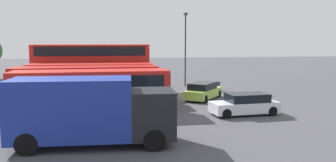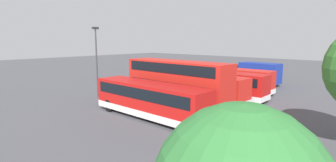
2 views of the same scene
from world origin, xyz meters
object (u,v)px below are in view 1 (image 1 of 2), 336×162
(box_truck_blue, at_px, (90,110))
(bus_single_deck_near_end, at_px, (91,90))
(bus_single_deck_third, at_px, (91,79))
(lamp_post_tall, at_px, (185,44))
(car_hatchback_silver, at_px, (203,91))
(car_small_green, at_px, (245,104))
(bus_double_decker_fourth, at_px, (92,66))
(bus_single_deck_fifth, at_px, (91,71))
(waste_bin_yellow, at_px, (217,86))
(bus_single_deck_second, at_px, (87,84))

(box_truck_blue, bearing_deg, bus_single_deck_near_end, 2.48)
(bus_single_deck_third, height_order, lamp_post_tall, lamp_post_tall)
(car_hatchback_silver, height_order, car_small_green, same)
(bus_double_decker_fourth, distance_m, lamp_post_tall, 10.26)
(bus_double_decker_fourth, bearing_deg, lamp_post_tall, -76.51)
(bus_single_deck_near_end, bearing_deg, bus_single_deck_fifth, 3.06)
(car_hatchback_silver, bearing_deg, bus_single_deck_fifth, 44.12)
(bus_double_decker_fourth, distance_m, waste_bin_yellow, 12.33)
(bus_single_deck_fifth, relative_size, waste_bin_yellow, 11.98)
(bus_single_deck_near_end, distance_m, waste_bin_yellow, 14.60)
(bus_single_deck_second, height_order, bus_single_deck_fifth, same)
(bus_single_deck_fifth, bearing_deg, bus_single_deck_near_end, -176.94)
(car_hatchback_silver, distance_m, lamp_post_tall, 9.44)
(bus_single_deck_third, xyz_separation_m, car_hatchback_silver, (-2.46, -9.32, -0.92))
(bus_double_decker_fourth, relative_size, bus_single_deck_fifth, 0.97)
(car_small_green, bearing_deg, bus_single_deck_second, 62.34)
(bus_single_deck_second, height_order, bus_single_deck_third, same)
(bus_single_deck_near_end, distance_m, bus_single_deck_fifth, 14.64)
(car_small_green, xyz_separation_m, lamp_post_tall, (15.06, 0.81, 3.91))
(lamp_post_tall, bearing_deg, bus_double_decker_fourth, 103.49)
(bus_double_decker_fourth, xyz_separation_m, waste_bin_yellow, (-1.95, -12.01, -1.97))
(bus_single_deck_second, height_order, car_small_green, bus_single_deck_second)
(bus_single_deck_third, height_order, car_hatchback_silver, bus_single_deck_third)
(bus_single_deck_near_end, distance_m, car_hatchback_silver, 10.11)
(bus_single_deck_fifth, relative_size, car_small_green, 2.48)
(bus_single_deck_fifth, distance_m, waste_bin_yellow, 13.64)
(bus_double_decker_fourth, xyz_separation_m, lamp_post_tall, (2.34, -9.76, 2.16))
(bus_single_deck_second, bearing_deg, lamp_post_tall, -46.08)
(bus_single_deck_near_end, height_order, lamp_post_tall, lamp_post_tall)
(bus_single_deck_third, bearing_deg, waste_bin_yellow, -81.22)
(bus_single_deck_third, distance_m, bus_double_decker_fourth, 3.88)
(bus_single_deck_third, bearing_deg, bus_single_deck_fifth, 3.23)
(bus_double_decker_fourth, xyz_separation_m, car_hatchback_silver, (-6.25, -9.44, -1.75))
(bus_single_deck_near_end, height_order, car_small_green, bus_single_deck_near_end)
(bus_single_deck_third, bearing_deg, bus_single_deck_near_end, -177.13)
(bus_single_deck_second, distance_m, bus_single_deck_fifth, 10.94)
(bus_single_deck_third, xyz_separation_m, bus_single_deck_fifth, (7.59, 0.43, 0.00))
(car_hatchback_silver, relative_size, waste_bin_yellow, 4.92)
(box_truck_blue, xyz_separation_m, car_small_green, (5.41, -9.78, -1.01))
(car_hatchback_silver, bearing_deg, waste_bin_yellow, -30.88)
(bus_single_deck_third, xyz_separation_m, bus_double_decker_fourth, (3.78, 0.12, 0.83))
(bus_double_decker_fourth, distance_m, box_truck_blue, 18.16)
(bus_single_deck_second, bearing_deg, bus_double_decker_fourth, -0.67)
(bus_double_decker_fourth, height_order, waste_bin_yellow, bus_double_decker_fourth)
(bus_double_decker_fourth, relative_size, lamp_post_tall, 1.41)
(bus_single_deck_near_end, bearing_deg, car_hatchback_silver, -63.02)
(car_small_green, height_order, lamp_post_tall, lamp_post_tall)
(bus_single_deck_third, bearing_deg, box_truck_blue, -177.33)
(car_hatchback_silver, xyz_separation_m, lamp_post_tall, (8.59, -0.32, 3.91))
(car_small_green, bearing_deg, bus_double_decker_fourth, 39.72)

